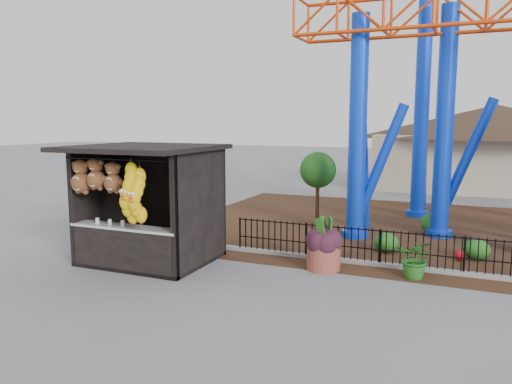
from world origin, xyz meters
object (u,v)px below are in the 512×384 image
at_px(terracotta_planter, 323,258).
at_px(potted_plant, 416,259).
at_px(prize_booth, 142,206).
at_px(roller_coaster, 488,35).

bearing_deg(terracotta_planter, potted_plant, 4.13).
bearing_deg(potted_plant, prize_booth, -157.60).
bearing_deg(potted_plant, terracotta_planter, -165.80).
xyz_separation_m(roller_coaster, terracotta_planter, (-3.60, -6.03, -6.13)).
bearing_deg(terracotta_planter, roller_coaster, 59.15).
height_order(prize_booth, potted_plant, prize_booth).
bearing_deg(potted_plant, roller_coaster, 86.92).
xyz_separation_m(terracotta_planter, potted_plant, (2.23, 0.16, 0.18)).
distance_m(prize_booth, potted_plant, 7.02).
height_order(prize_booth, roller_coaster, roller_coaster).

